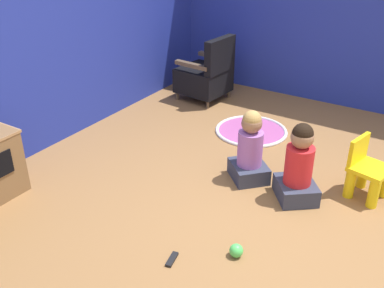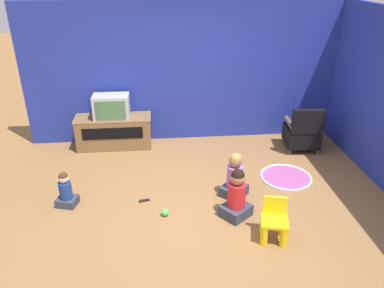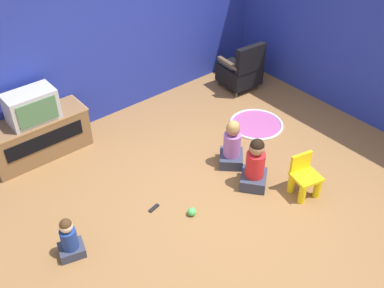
% 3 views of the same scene
% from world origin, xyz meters
% --- Properties ---
extents(ground_plane, '(30.00, 30.00, 0.00)m').
position_xyz_m(ground_plane, '(0.00, 0.00, 0.00)').
color(ground_plane, olive).
extents(wall_back, '(5.74, 0.12, 2.51)m').
position_xyz_m(wall_back, '(-0.13, 2.31, 1.25)').
color(wall_back, '#23339E').
rests_on(wall_back, ground_plane).
extents(black_armchair, '(0.61, 0.64, 0.84)m').
position_xyz_m(black_armchair, '(1.89, 1.54, 0.33)').
color(black_armchair, brown).
rests_on(black_armchair, ground_plane).
extents(yellow_kid_chair, '(0.38, 0.37, 0.53)m').
position_xyz_m(yellow_kid_chair, '(0.69, -0.78, 0.22)').
color(yellow_kid_chair, yellow).
rests_on(yellow_kid_chair, ground_plane).
extents(play_mat, '(0.81, 0.81, 0.04)m').
position_xyz_m(play_mat, '(1.31, 0.60, 0.01)').
color(play_mat, '#A54C8C').
rests_on(play_mat, ground_plane).
extents(child_watching_center, '(0.46, 0.46, 0.68)m').
position_xyz_m(child_watching_center, '(0.40, 0.20, 0.29)').
color(child_watching_center, '#33384C').
rests_on(child_watching_center, ground_plane).
extents(child_watching_right, '(0.48, 0.47, 0.71)m').
position_xyz_m(child_watching_right, '(0.33, -0.29, 0.30)').
color(child_watching_right, '#33384C').
rests_on(child_watching_right, ground_plane).
extents(toy_ball, '(0.10, 0.10, 0.10)m').
position_xyz_m(toy_ball, '(-0.61, -0.20, 0.05)').
color(toy_ball, '#4CCC59').
rests_on(toy_ball, ground_plane).
extents(remote_control, '(0.16, 0.08, 0.02)m').
position_xyz_m(remote_control, '(-0.89, 0.16, 0.01)').
color(remote_control, black).
rests_on(remote_control, ground_plane).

